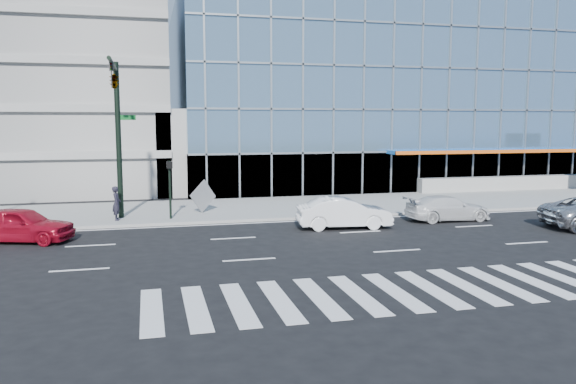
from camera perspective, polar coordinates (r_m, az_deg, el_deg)
name	(u,v)px	position (r m, az deg, el deg)	size (l,w,h in m)	color
ground	(360,232)	(26.57, 7.34, -4.04)	(160.00, 160.00, 0.00)	black
sidewalk	(312,206)	(34.02, 2.42, -1.41)	(120.00, 8.00, 0.15)	gray
theatre_building	(399,97)	(55.56, 11.18, 9.45)	(42.00, 26.00, 15.00)	#678EAC
parking_garage	(11,61)	(51.55, -26.29, 11.83)	(24.00, 24.00, 20.00)	gray
ramp_block	(197,151)	(42.45, -9.27, 4.17)	(6.00, 8.00, 6.00)	gray
traffic_signal	(116,100)	(28.87, -17.11, 8.89)	(1.14, 5.74, 8.00)	black
ped_signal_post	(170,181)	(29.36, -11.91, 1.15)	(0.30, 0.33, 3.00)	black
white_suv	(448,208)	(30.47, 15.92, -1.59)	(1.82, 4.47, 1.30)	silver
white_sedan	(344,213)	(27.31, 5.69, -2.12)	(1.59, 4.55, 1.50)	white
red_sedan	(20,225)	(26.63, -25.54, -3.01)	(1.79, 4.45, 1.51)	maroon
pedestrian	(117,203)	(29.77, -17.02, -1.11)	(0.63, 0.42, 1.74)	black
tilted_panel	(203,196)	(31.26, -8.63, -0.42)	(1.30, 0.06, 1.30)	gray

